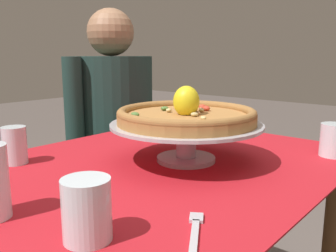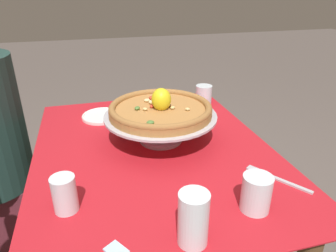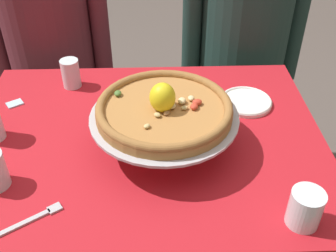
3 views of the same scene
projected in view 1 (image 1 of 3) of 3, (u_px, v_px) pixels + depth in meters
name	position (u px, v px, depth m)	size (l,w,h in m)	color
dining_table	(161.00, 207.00, 0.99)	(1.05, 0.82, 0.73)	brown
pizza_stand	(186.00, 132.00, 0.97)	(0.41, 0.41, 0.10)	#B7B7C1
pizza	(186.00, 115.00, 0.96)	(0.37, 0.37, 0.10)	#AD753D
water_glass_front_left	(87.00, 214.00, 0.56)	(0.08, 0.08, 0.10)	silver
water_glass_front_right	(334.00, 142.00, 1.02)	(0.08, 0.08, 0.09)	silver
water_glass_back_left	(15.00, 148.00, 0.95)	(0.06, 0.06, 0.10)	silver
side_plate	(189.00, 132.00, 1.31)	(0.17, 0.17, 0.02)	white
dinner_fork	(194.00, 238.00, 0.56)	(0.18, 0.13, 0.01)	#B7B7C1
diner_right	(114.00, 141.00, 1.73)	(0.53, 0.40, 1.23)	maroon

